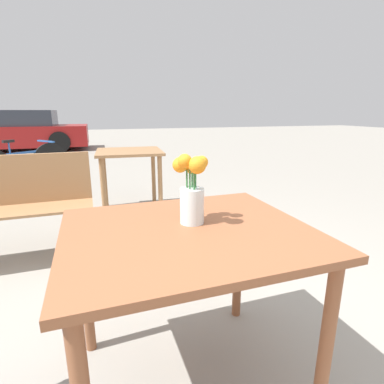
% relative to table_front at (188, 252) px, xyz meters
% --- Properties ---
extents(ground_plane, '(40.00, 40.00, 0.00)m').
position_rel_table_front_xyz_m(ground_plane, '(0.00, 0.00, -0.63)').
color(ground_plane, gray).
extents(table_front, '(0.96, 0.82, 0.74)m').
position_rel_table_front_xyz_m(table_front, '(0.00, 0.00, 0.00)').
color(table_front, brown).
rests_on(table_front, ground_plane).
extents(flower_vase, '(0.14, 0.16, 0.29)m').
position_rel_table_front_xyz_m(flower_vase, '(0.03, 0.06, 0.23)').
color(flower_vase, silver).
rests_on(flower_vase, table_front).
extents(table_back, '(0.78, 0.75, 0.74)m').
position_rel_table_front_xyz_m(table_back, '(0.05, 2.46, -0.02)').
color(table_back, '#9E7047').
rests_on(table_back, ground_plane).
extents(bicycle, '(1.26, 1.06, 0.76)m').
position_rel_table_front_xyz_m(bicycle, '(-1.42, 4.25, -0.29)').
color(bicycle, black).
rests_on(bicycle, ground_plane).
extents(parked_car, '(4.12, 1.75, 1.21)m').
position_rel_table_front_xyz_m(parked_car, '(-2.55, 9.40, -0.06)').
color(parked_car, maroon).
rests_on(parked_car, ground_plane).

